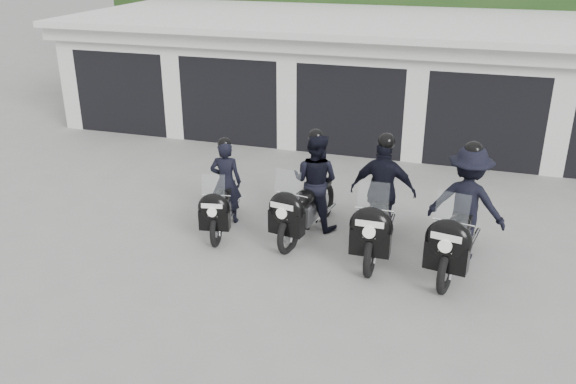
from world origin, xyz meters
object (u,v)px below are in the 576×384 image
(police_bike_a, at_px, (223,193))
(police_bike_d, at_px, (464,213))
(police_bike_b, at_px, (311,189))
(police_bike_c, at_px, (381,201))

(police_bike_a, xyz_separation_m, police_bike_d, (4.18, -0.06, 0.22))
(police_bike_b, relative_size, police_bike_d, 0.92)
(police_bike_c, bearing_deg, police_bike_b, 168.10)
(police_bike_b, bearing_deg, police_bike_d, 1.45)
(police_bike_c, relative_size, police_bike_d, 0.99)
(police_bike_c, xyz_separation_m, police_bike_d, (1.35, -0.13, 0.02))
(police_bike_c, height_order, police_bike_d, police_bike_d)
(police_bike_a, xyz_separation_m, police_bike_b, (1.54, 0.33, 0.14))
(police_bike_b, relative_size, police_bike_c, 0.94)
(police_bike_a, relative_size, police_bike_d, 0.81)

